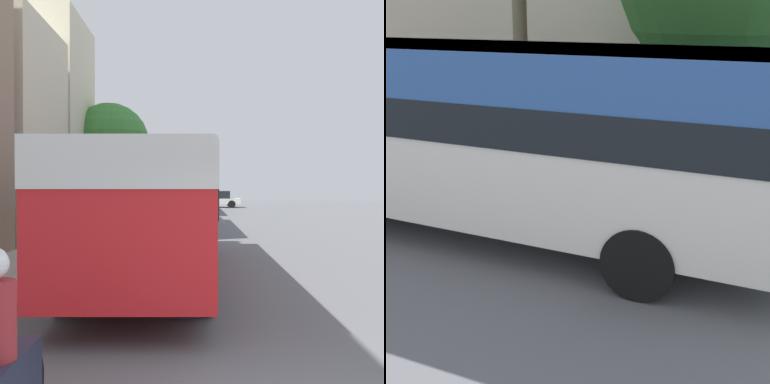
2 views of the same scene
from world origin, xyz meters
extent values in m
cube|color=beige|center=(-8.97, 22.78, 5.14)|extent=(5.53, 6.10, 10.28)
cube|color=red|center=(-1.72, 8.35, 1.66)|extent=(2.55, 11.30, 2.33)
cube|color=white|center=(-1.72, 8.35, 2.48)|extent=(2.58, 11.35, 0.70)
cube|color=black|center=(-1.72, 8.35, 1.95)|extent=(2.60, 10.84, 0.51)
cylinder|color=black|center=(-2.90, 11.85, 0.50)|extent=(0.28, 1.00, 1.00)
cylinder|color=black|center=(-0.55, 11.85, 0.50)|extent=(0.28, 1.00, 1.00)
cylinder|color=black|center=(-2.90, 4.85, 0.50)|extent=(0.28, 1.00, 1.00)
cylinder|color=black|center=(-0.55, 4.85, 0.50)|extent=(0.28, 1.00, 1.00)
cube|color=silver|center=(-1.98, 21.05, 1.80)|extent=(2.45, 10.36, 2.60)
cube|color=#2D569E|center=(-1.98, 21.05, 2.71)|extent=(2.48, 10.41, 0.78)
cube|color=black|center=(-1.98, 21.05, 2.13)|extent=(2.50, 9.94, 0.57)
cylinder|color=black|center=(-3.11, 24.27, 0.50)|extent=(0.28, 1.00, 1.00)
cylinder|color=black|center=(-0.85, 24.27, 0.50)|extent=(0.28, 1.00, 1.00)
cylinder|color=black|center=(-3.11, 17.84, 0.50)|extent=(0.28, 1.00, 1.00)
cylinder|color=black|center=(-0.85, 17.84, 0.50)|extent=(0.28, 1.00, 1.00)
cube|color=#2D8447|center=(-1.79, 34.64, 1.74)|extent=(2.51, 9.86, 2.48)
cube|color=silver|center=(-1.79, 34.64, 2.61)|extent=(2.54, 9.91, 0.74)
cube|color=black|center=(-1.79, 34.64, 2.05)|extent=(2.56, 9.47, 0.55)
cylinder|color=black|center=(-2.95, 37.70, 0.50)|extent=(0.28, 1.00, 1.00)
cylinder|color=black|center=(-0.64, 37.70, 0.50)|extent=(0.28, 1.00, 1.00)
cylinder|color=black|center=(-2.95, 31.59, 0.50)|extent=(0.28, 1.00, 1.00)
cylinder|color=black|center=(-0.64, 31.59, 0.50)|extent=(0.28, 1.00, 1.00)
cube|color=silver|center=(1.37, 42.27, 0.56)|extent=(4.00, 1.87, 0.47)
cube|color=black|center=(1.37, 42.27, 1.11)|extent=(2.20, 1.65, 0.65)
cylinder|color=black|center=(0.13, 41.41, 0.32)|extent=(0.64, 0.22, 0.64)
cylinder|color=black|center=(0.13, 43.13, 0.32)|extent=(0.64, 0.22, 0.64)
cylinder|color=black|center=(2.61, 41.41, 0.32)|extent=(0.64, 0.22, 0.64)
cylinder|color=black|center=(2.61, 43.13, 0.32)|extent=(0.64, 0.22, 0.64)
cylinder|color=brown|center=(-5.21, 24.55, 1.43)|extent=(0.36, 0.36, 2.57)
sphere|color=#387A33|center=(-5.21, 24.55, 4.31)|extent=(4.26, 4.26, 4.26)
camera|label=1|loc=(-0.78, -4.05, 2.22)|focal=50.00mm
camera|label=2|loc=(5.19, 26.08, 3.63)|focal=50.00mm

